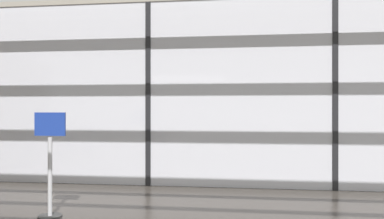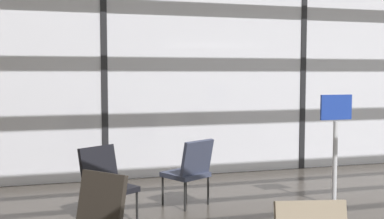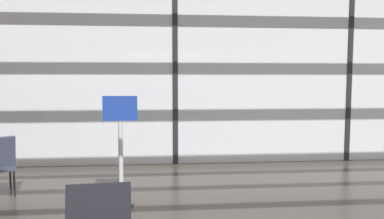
# 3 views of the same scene
# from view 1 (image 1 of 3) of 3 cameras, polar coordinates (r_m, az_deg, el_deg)

# --- Properties ---
(glass_curtain_wall) EXTENTS (14.00, 0.08, 3.58)m
(glass_curtain_wall) POSITION_cam_1_polar(r_m,az_deg,el_deg) (7.40, -6.59, 2.39)
(glass_curtain_wall) COLOR silver
(glass_curtain_wall) RESTS_ON ground
(window_mullion_1) EXTENTS (0.10, 0.12, 3.58)m
(window_mullion_1) POSITION_cam_1_polar(r_m,az_deg,el_deg) (7.40, -6.59, 2.39)
(window_mullion_1) COLOR black
(window_mullion_1) RESTS_ON ground
(window_mullion_2) EXTENTS (0.10, 0.12, 3.58)m
(window_mullion_2) POSITION_cam_1_polar(r_m,az_deg,el_deg) (7.39, 20.81, 2.39)
(window_mullion_2) COLOR black
(window_mullion_2) RESTS_ON ground
(parked_airplane) EXTENTS (11.69, 4.56, 4.56)m
(parked_airplane) POSITION_cam_1_polar(r_m,az_deg,el_deg) (11.35, 1.75, 4.06)
(parked_airplane) COLOR #B2BCD6
(parked_airplane) RESTS_ON ground
(info_sign) EXTENTS (0.44, 0.32, 1.44)m
(info_sign) POSITION_cam_1_polar(r_m,az_deg,el_deg) (5.56, -20.71, -8.30)
(info_sign) COLOR #333333
(info_sign) RESTS_ON ground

